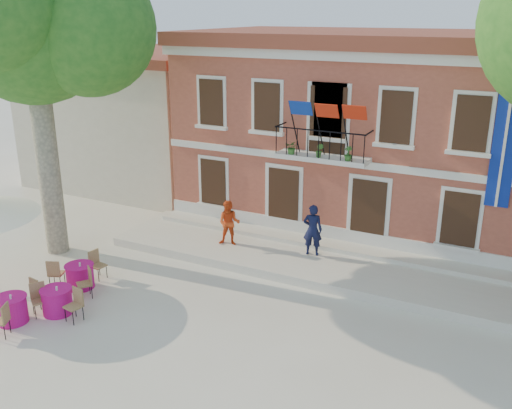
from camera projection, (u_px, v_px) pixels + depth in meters
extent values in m
plane|color=beige|center=(187.00, 308.00, 16.68)|extent=(90.00, 90.00, 0.00)
cube|color=#B25640|center=(361.00, 134.00, 23.13)|extent=(13.00, 8.00, 7.00)
cube|color=brown|center=(367.00, 38.00, 21.92)|extent=(13.50, 8.50, 0.50)
cube|color=silver|center=(331.00, 55.00, 18.71)|extent=(13.30, 0.35, 0.35)
cube|color=silver|center=(322.00, 158.00, 19.37)|extent=(3.20, 0.90, 0.15)
cube|color=black|center=(319.00, 131.00, 18.71)|extent=(3.20, 0.04, 0.04)
cube|color=navy|center=(504.00, 150.00, 17.05)|extent=(0.70, 0.05, 3.60)
cube|color=navy|center=(290.00, 107.00, 18.56)|extent=(0.76, 0.27, 0.47)
cube|color=red|center=(316.00, 109.00, 18.17)|extent=(0.76, 0.29, 0.47)
cube|color=red|center=(343.00, 112.00, 17.79)|extent=(0.76, 0.27, 0.47)
imported|color=#26591E|center=(292.00, 147.00, 19.45)|extent=(0.43, 0.37, 0.48)
imported|color=#26591E|center=(319.00, 150.00, 19.02)|extent=(0.26, 0.21, 0.48)
imported|color=#26591E|center=(348.00, 154.00, 18.59)|extent=(0.27, 0.27, 0.48)
cube|color=beige|center=(147.00, 119.00, 29.05)|extent=(9.00, 9.00, 6.00)
cube|color=brown|center=(143.00, 54.00, 28.02)|extent=(9.40, 9.40, 0.40)
cube|color=silver|center=(307.00, 260.00, 19.49)|extent=(14.00, 3.40, 0.30)
cylinder|color=#A59E84|center=(47.00, 159.00, 19.54)|extent=(0.75, 0.75, 6.85)
sphere|color=#21591B|center=(30.00, 18.00, 18.05)|extent=(5.48, 5.48, 5.48)
imported|color=black|center=(313.00, 230.00, 19.31)|extent=(0.74, 0.57, 1.79)
imported|color=#DE491A|center=(229.00, 223.00, 20.15)|extent=(0.94, 0.83, 1.63)
cylinder|color=#D5147D|center=(57.00, 301.00, 16.27)|extent=(0.84, 0.84, 0.75)
cylinder|color=#D5147D|center=(56.00, 289.00, 16.15)|extent=(0.90, 0.90, 0.02)
cube|color=tan|center=(41.00, 291.00, 16.65)|extent=(0.48, 0.48, 0.95)
cube|color=tan|center=(73.00, 306.00, 15.82)|extent=(0.48, 0.48, 0.95)
cylinder|color=#D5147D|center=(12.00, 310.00, 15.81)|extent=(0.84, 0.84, 0.75)
cylinder|color=#D5147D|center=(10.00, 297.00, 15.68)|extent=(0.90, 0.90, 0.02)
cube|color=tan|center=(0.00, 321.00, 15.06)|extent=(0.56, 0.56, 0.95)
cube|color=tan|center=(40.00, 300.00, 16.13)|extent=(0.58, 0.58, 0.95)
cylinder|color=#D5147D|center=(80.00, 276.00, 17.79)|extent=(0.84, 0.84, 0.75)
cylinder|color=#D5147D|center=(79.00, 265.00, 17.66)|extent=(0.90, 0.90, 0.02)
cube|color=tan|center=(98.00, 265.00, 18.35)|extent=(0.47, 0.47, 0.95)
cube|color=tan|center=(56.00, 273.00, 17.80)|extent=(0.55, 0.55, 0.95)
cube|color=tan|center=(84.00, 283.00, 17.12)|extent=(0.59, 0.59, 0.95)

